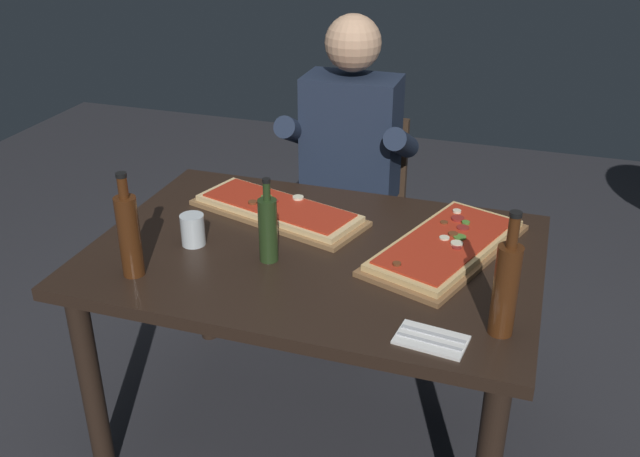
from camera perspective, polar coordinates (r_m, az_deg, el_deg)
ground_plane at (r=2.69m, az=-0.35°, el=-15.67°), size 6.40×6.40×0.00m
dining_table at (r=2.30m, az=-0.39°, el=-3.76°), size 1.40×0.96×0.74m
pizza_rectangular_front at (r=2.47m, az=-3.39°, el=1.50°), size 0.67×0.40×0.05m
pizza_rectangular_left at (r=2.27m, az=10.09°, el=-1.39°), size 0.48×0.67×0.05m
wine_bottle_dark at (r=2.13m, az=-15.05°, el=-0.42°), size 0.06×0.06×0.32m
oil_bottle_amber at (r=2.15m, az=-4.19°, el=0.01°), size 0.06×0.06×0.27m
vinegar_bottle_green at (r=1.85m, az=14.66°, el=-4.56°), size 0.07×0.07×0.35m
tumbler_near_camera at (r=2.30m, az=-10.15°, el=-0.23°), size 0.08×0.08×0.10m
napkin_cutlery_set at (r=1.86m, az=8.90°, el=-8.79°), size 0.19×0.13×0.01m
diner_chair at (r=3.13m, az=2.76°, el=1.67°), size 0.44×0.44×0.87m
seated_diner at (r=2.92m, az=2.23°, el=5.26°), size 0.53×0.41×1.33m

